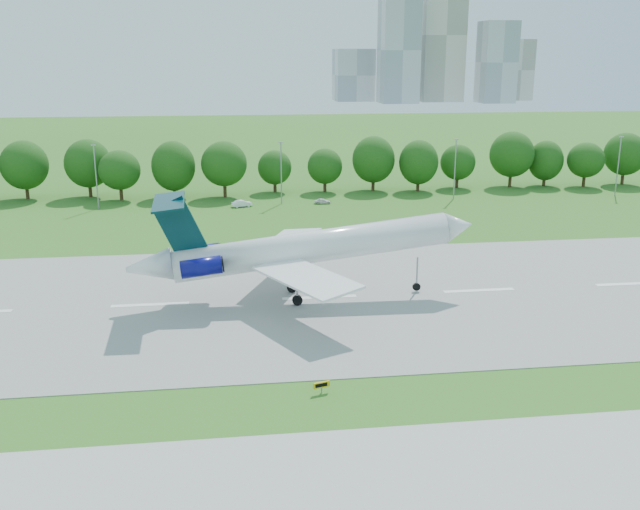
% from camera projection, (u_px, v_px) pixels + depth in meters
% --- Properties ---
extents(ground, '(600.00, 600.00, 0.00)m').
position_uv_depth(ground, '(574.00, 378.00, 64.58)').
color(ground, '#2D6219').
rests_on(ground, ground).
extents(runway, '(400.00, 45.00, 0.08)m').
position_uv_depth(runway, '(479.00, 291.00, 88.42)').
color(runway, gray).
rests_on(runway, ground).
extents(tree_line, '(288.40, 8.40, 10.40)m').
position_uv_depth(tree_line, '(372.00, 163.00, 150.70)').
color(tree_line, '#382314').
rests_on(tree_line, ground).
extents(light_poles, '(175.90, 0.25, 12.19)m').
position_uv_depth(light_poles, '(369.00, 170.00, 140.80)').
color(light_poles, gray).
rests_on(light_poles, ground).
extents(skyline, '(127.00, 52.00, 80.00)m').
position_uv_depth(skyline, '(434.00, 51.00, 441.78)').
color(skyline, '#B2B2B7').
rests_on(skyline, ground).
extents(airliner, '(41.73, 30.25, 13.00)m').
position_uv_depth(airliner, '(295.00, 248.00, 83.73)').
color(airliner, white).
rests_on(airliner, ground).
extents(taxi_sign_left, '(1.49, 0.59, 1.06)m').
position_uv_depth(taxi_sign_left, '(322.00, 385.00, 61.52)').
color(taxi_sign_left, gray).
rests_on(taxi_sign_left, ground).
extents(service_vehicle_a, '(4.14, 2.43, 1.29)m').
position_uv_depth(service_vehicle_a, '(242.00, 203.00, 137.40)').
color(service_vehicle_a, white).
rests_on(service_vehicle_a, ground).
extents(service_vehicle_b, '(3.28, 1.62, 1.07)m').
position_uv_depth(service_vehicle_b, '(322.00, 201.00, 140.18)').
color(service_vehicle_b, silver).
rests_on(service_vehicle_b, ground).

